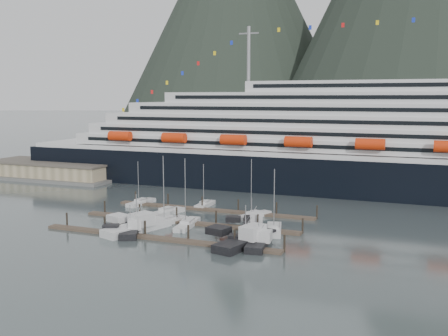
{
  "coord_description": "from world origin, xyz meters",
  "views": [
    {
      "loc": [
        41.61,
        -92.2,
        26.04
      ],
      "look_at": [
        -4.47,
        22.0,
        9.25
      ],
      "focal_mm": 42.0,
      "sensor_mm": 36.0,
      "label": 1
    }
  ],
  "objects_px": {
    "cruise_ship": "(388,149)",
    "sailboat_f": "(205,205)",
    "sailboat_d": "(187,225)",
    "trawler_e": "(251,222)",
    "sailboat_a": "(167,213)",
    "sailboat_h": "(274,230)",
    "trawler_a": "(136,226)",
    "warehouse": "(53,171)",
    "sailboat_g": "(254,216)",
    "trawler_d": "(258,242)",
    "trawler_b": "(130,230)",
    "trawler_c": "(245,239)",
    "sailboat_b": "(168,222)",
    "sailboat_e": "(141,203)"
  },
  "relations": [
    {
      "from": "sailboat_b",
      "to": "sailboat_e",
      "type": "xyz_separation_m",
      "value": [
        -15.24,
        14.93,
        -0.02
      ]
    },
    {
      "from": "cruise_ship",
      "to": "sailboat_h",
      "type": "xyz_separation_m",
      "value": [
        -16.41,
        -51.96,
        -11.61
      ]
    },
    {
      "from": "trawler_d",
      "to": "trawler_b",
      "type": "bearing_deg",
      "value": 85.41
    },
    {
      "from": "cruise_ship",
      "to": "trawler_e",
      "type": "xyz_separation_m",
      "value": [
        -22.11,
        -49.03,
        -11.2
      ]
    },
    {
      "from": "sailboat_e",
      "to": "trawler_c",
      "type": "relative_size",
      "value": 0.7
    },
    {
      "from": "cruise_ship",
      "to": "sailboat_h",
      "type": "distance_m",
      "value": 55.71
    },
    {
      "from": "trawler_d",
      "to": "sailboat_b",
      "type": "bearing_deg",
      "value": 61.1
    },
    {
      "from": "sailboat_f",
      "to": "sailboat_d",
      "type": "bearing_deg",
      "value": -168.57
    },
    {
      "from": "sailboat_f",
      "to": "sailboat_a",
      "type": "bearing_deg",
      "value": 156.16
    },
    {
      "from": "trawler_a",
      "to": "trawler_e",
      "type": "bearing_deg",
      "value": -39.31
    },
    {
      "from": "trawler_c",
      "to": "sailboat_d",
      "type": "bearing_deg",
      "value": 75.54
    },
    {
      "from": "trawler_d",
      "to": "trawler_e",
      "type": "height_order",
      "value": "trawler_e"
    },
    {
      "from": "sailboat_e",
      "to": "sailboat_b",
      "type": "bearing_deg",
      "value": -128.47
    },
    {
      "from": "sailboat_a",
      "to": "trawler_b",
      "type": "xyz_separation_m",
      "value": [
        1.52,
        -17.65,
        0.4
      ]
    },
    {
      "from": "sailboat_b",
      "to": "trawler_d",
      "type": "bearing_deg",
      "value": -94.63
    },
    {
      "from": "sailboat_b",
      "to": "trawler_e",
      "type": "distance_m",
      "value": 17.3
    },
    {
      "from": "sailboat_d",
      "to": "trawler_b",
      "type": "distance_m",
      "value": 12.09
    },
    {
      "from": "sailboat_g",
      "to": "trawler_d",
      "type": "relative_size",
      "value": 1.25
    },
    {
      "from": "sailboat_f",
      "to": "cruise_ship",
      "type": "bearing_deg",
      "value": -50.06
    },
    {
      "from": "sailboat_b",
      "to": "trawler_d",
      "type": "relative_size",
      "value": 1.25
    },
    {
      "from": "warehouse",
      "to": "trawler_a",
      "type": "height_order",
      "value": "trawler_a"
    },
    {
      "from": "sailboat_d",
      "to": "sailboat_g",
      "type": "bearing_deg",
      "value": -45.74
    },
    {
      "from": "sailboat_b",
      "to": "sailboat_g",
      "type": "height_order",
      "value": "sailboat_g"
    },
    {
      "from": "trawler_d",
      "to": "sailboat_e",
      "type": "bearing_deg",
      "value": 50.33
    },
    {
      "from": "warehouse",
      "to": "sailboat_g",
      "type": "xyz_separation_m",
      "value": [
        77.96,
        -28.43,
        -1.84
      ]
    },
    {
      "from": "sailboat_a",
      "to": "trawler_d",
      "type": "height_order",
      "value": "sailboat_a"
    },
    {
      "from": "sailboat_b",
      "to": "sailboat_d",
      "type": "distance_m",
      "value": 4.9
    },
    {
      "from": "sailboat_e",
      "to": "trawler_b",
      "type": "xyz_separation_m",
      "value": [
        12.56,
        -25.06,
        0.44
      ]
    },
    {
      "from": "trawler_e",
      "to": "cruise_ship",
      "type": "bearing_deg",
      "value": -42.21
    },
    {
      "from": "sailboat_d",
      "to": "sailboat_h",
      "type": "relative_size",
      "value": 1.11
    },
    {
      "from": "sailboat_h",
      "to": "trawler_e",
      "type": "bearing_deg",
      "value": 47.65
    },
    {
      "from": "sailboat_h",
      "to": "trawler_c",
      "type": "bearing_deg",
      "value": 151.32
    },
    {
      "from": "sailboat_d",
      "to": "sailboat_f",
      "type": "distance_m",
      "value": 19.82
    },
    {
      "from": "sailboat_e",
      "to": "trawler_a",
      "type": "distance_m",
      "value": 25.92
    },
    {
      "from": "warehouse",
      "to": "trawler_c",
      "type": "height_order",
      "value": "trawler_c"
    },
    {
      "from": "sailboat_e",
      "to": "sailboat_h",
      "type": "bearing_deg",
      "value": -103.61
    },
    {
      "from": "sailboat_d",
      "to": "trawler_c",
      "type": "bearing_deg",
      "value": -125.44
    },
    {
      "from": "cruise_ship",
      "to": "sailboat_f",
      "type": "xyz_separation_m",
      "value": [
        -38.62,
        -34.95,
        -11.65
      ]
    },
    {
      "from": "sailboat_a",
      "to": "trawler_a",
      "type": "bearing_deg",
      "value": -160.4
    },
    {
      "from": "cruise_ship",
      "to": "sailboat_e",
      "type": "height_order",
      "value": "cruise_ship"
    },
    {
      "from": "sailboat_h",
      "to": "trawler_a",
      "type": "bearing_deg",
      "value": 95.25
    },
    {
      "from": "sailboat_d",
      "to": "trawler_e",
      "type": "height_order",
      "value": "sailboat_d"
    },
    {
      "from": "trawler_b",
      "to": "trawler_a",
      "type": "bearing_deg",
      "value": -24.19
    },
    {
      "from": "trawler_c",
      "to": "cruise_ship",
      "type": "bearing_deg",
      "value": -4.06
    },
    {
      "from": "sailboat_a",
      "to": "sailboat_b",
      "type": "bearing_deg",
      "value": -136.79
    },
    {
      "from": "cruise_ship",
      "to": "trawler_c",
      "type": "xyz_separation_m",
      "value": [
        -18.83,
        -62.01,
        -11.07
      ]
    },
    {
      "from": "sailboat_d",
      "to": "sailboat_f",
      "type": "bearing_deg",
      "value": 5.49
    },
    {
      "from": "sailboat_d",
      "to": "trawler_e",
      "type": "xyz_separation_m",
      "value": [
        11.84,
        5.18,
        0.42
      ]
    },
    {
      "from": "cruise_ship",
      "to": "trawler_e",
      "type": "relative_size",
      "value": 20.39
    },
    {
      "from": "sailboat_b",
      "to": "sailboat_h",
      "type": "distance_m",
      "value": 22.45
    }
  ]
}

